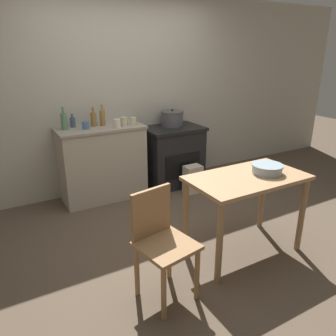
{
  "coord_description": "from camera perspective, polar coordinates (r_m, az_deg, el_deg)",
  "views": [
    {
      "loc": [
        -1.68,
        -2.57,
        1.84
      ],
      "look_at": [
        0.0,
        0.38,
        0.61
      ],
      "focal_mm": 35.0,
      "sensor_mm": 36.0,
      "label": 1
    }
  ],
  "objects": [
    {
      "name": "ground_plane",
      "position": [
        3.58,
        3.04,
        -11.11
      ],
      "size": [
        14.0,
        14.0,
        0.0
      ],
      "primitive_type": "plane",
      "color": "brown"
    },
    {
      "name": "wall_back",
      "position": [
        4.52,
        -7.79,
        12.51
      ],
      "size": [
        8.0,
        0.07,
        2.55
      ],
      "color": "#B2AD9E",
      "rests_on": "ground_plane"
    },
    {
      "name": "counter_cabinet",
      "position": [
        4.29,
        -11.35,
        0.88
      ],
      "size": [
        1.07,
        0.53,
        0.95
      ],
      "color": "#B2A893",
      "rests_on": "ground_plane"
    },
    {
      "name": "stove",
      "position": [
        4.67,
        0.78,
        2.17
      ],
      "size": [
        0.81,
        0.6,
        0.83
      ],
      "color": "black",
      "rests_on": "ground_plane"
    },
    {
      "name": "work_table",
      "position": [
        3.07,
        13.48,
        -3.65
      ],
      "size": [
        1.07,
        0.6,
        0.77
      ],
      "color": "#A87F56",
      "rests_on": "ground_plane"
    },
    {
      "name": "chair",
      "position": [
        2.55,
        -1.2,
        -12.48
      ],
      "size": [
        0.47,
        0.47,
        0.86
      ],
      "rotation": [
        0.0,
        0.0,
        0.18
      ],
      "color": "#997047",
      "rests_on": "ground_plane"
    },
    {
      "name": "flour_sack",
      "position": [
        4.44,
        4.32,
        -1.97
      ],
      "size": [
        0.23,
        0.16,
        0.38
      ],
      "primitive_type": "cube",
      "color": "beige",
      "rests_on": "ground_plane"
    },
    {
      "name": "stock_pot",
      "position": [
        4.62,
        0.72,
        8.63
      ],
      "size": [
        0.32,
        0.32,
        0.23
      ],
      "color": "#4C4C51",
      "rests_on": "stove"
    },
    {
      "name": "mixing_bowl_large",
      "position": [
        3.12,
        16.89,
        -0.04
      ],
      "size": [
        0.29,
        0.29,
        0.08
      ],
      "color": "#93A8B2",
      "rests_on": "work_table"
    },
    {
      "name": "bottle_far_left",
      "position": [
        4.21,
        -16.26,
        7.7
      ],
      "size": [
        0.06,
        0.06,
        0.17
      ],
      "color": "#3D5675",
      "rests_on": "counter_cabinet"
    },
    {
      "name": "bottle_left",
      "position": [
        4.2,
        -12.83,
        8.33
      ],
      "size": [
        0.07,
        0.07,
        0.23
      ],
      "color": "olive",
      "rests_on": "counter_cabinet"
    },
    {
      "name": "bottle_mid_left",
      "position": [
        4.2,
        -11.35,
        8.62
      ],
      "size": [
        0.06,
        0.06,
        0.26
      ],
      "color": "olive",
      "rests_on": "counter_cabinet"
    },
    {
      "name": "bottle_center_left",
      "position": [
        4.1,
        -17.65,
        7.81
      ],
      "size": [
        0.07,
        0.07,
        0.27
      ],
      "color": "#517F5B",
      "rests_on": "counter_cabinet"
    },
    {
      "name": "cup_center",
      "position": [
        4.06,
        -14.15,
        7.25
      ],
      "size": [
        0.08,
        0.08,
        0.1
      ],
      "primitive_type": "cylinder",
      "color": "#4C6B99",
      "rests_on": "counter_cabinet"
    },
    {
      "name": "cup_center_right",
      "position": [
        4.07,
        -8.83,
        7.69
      ],
      "size": [
        0.08,
        0.08,
        0.1
      ],
      "primitive_type": "cylinder",
      "color": "silver",
      "rests_on": "counter_cabinet"
    },
    {
      "name": "cup_mid_right",
      "position": [
        4.19,
        -6.05,
        8.12
      ],
      "size": [
        0.08,
        0.08,
        0.1
      ],
      "primitive_type": "cylinder",
      "color": "beige",
      "rests_on": "counter_cabinet"
    },
    {
      "name": "cup_right",
      "position": [
        4.19,
        -7.69,
        8.08
      ],
      "size": [
        0.08,
        0.08,
        0.1
      ],
      "primitive_type": "cylinder",
      "color": "beige",
      "rests_on": "counter_cabinet"
    }
  ]
}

